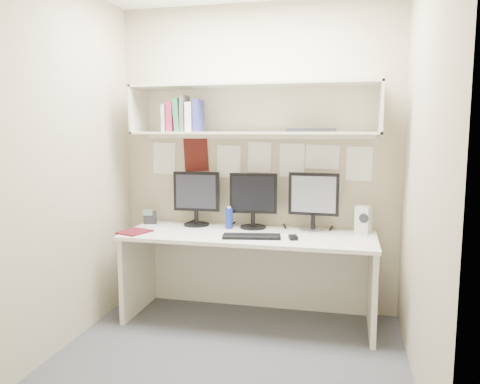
% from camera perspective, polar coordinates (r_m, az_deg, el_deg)
% --- Properties ---
extents(floor, '(2.40, 2.00, 0.01)m').
position_cam_1_polar(floor, '(3.41, -1.31, -19.49)').
color(floor, '#424347').
rests_on(floor, ground).
extents(wall_back, '(2.40, 0.02, 2.60)m').
position_cam_1_polar(wall_back, '(4.03, 2.13, 3.96)').
color(wall_back, tan).
rests_on(wall_back, ground).
extents(wall_front, '(2.40, 0.02, 2.60)m').
position_cam_1_polar(wall_front, '(2.10, -8.10, 0.55)').
color(wall_front, tan).
rests_on(wall_front, ground).
extents(wall_left, '(0.02, 2.00, 2.60)m').
position_cam_1_polar(wall_left, '(3.54, -20.58, 2.98)').
color(wall_left, tan).
rests_on(wall_left, ground).
extents(wall_right, '(0.02, 2.00, 2.60)m').
position_cam_1_polar(wall_right, '(2.99, 21.51, 2.18)').
color(wall_right, tan).
rests_on(wall_right, ground).
extents(desk, '(2.00, 0.70, 0.73)m').
position_cam_1_polar(desk, '(3.86, 1.07, -10.34)').
color(desk, silver).
rests_on(desk, floor).
extents(overhead_hutch, '(2.00, 0.38, 0.40)m').
position_cam_1_polar(overhead_hutch, '(3.88, 1.77, 10.03)').
color(overhead_hutch, beige).
rests_on(overhead_hutch, wall_back).
extents(pinned_papers, '(1.92, 0.01, 0.48)m').
position_cam_1_polar(pinned_papers, '(4.02, 2.11, 3.24)').
color(pinned_papers, white).
rests_on(pinned_papers, wall_back).
extents(monitor_left, '(0.40, 0.22, 0.47)m').
position_cam_1_polar(monitor_left, '(4.06, -5.34, -0.52)').
color(monitor_left, black).
rests_on(monitor_left, desk).
extents(monitor_center, '(0.40, 0.22, 0.46)m').
position_cam_1_polar(monitor_center, '(3.93, 1.63, -0.76)').
color(monitor_center, black).
rests_on(monitor_center, desk).
extents(monitor_right, '(0.41, 0.23, 0.48)m').
position_cam_1_polar(monitor_right, '(3.87, 8.94, -0.91)').
color(monitor_right, '#A5A5AA').
rests_on(monitor_right, desk).
extents(keyboard, '(0.46, 0.23, 0.02)m').
position_cam_1_polar(keyboard, '(3.61, 1.43, -5.43)').
color(keyboard, black).
rests_on(keyboard, desk).
extents(mouse, '(0.08, 0.11, 0.03)m').
position_cam_1_polar(mouse, '(3.58, 6.50, -5.53)').
color(mouse, black).
rests_on(mouse, desk).
extents(speaker, '(0.14, 0.15, 0.22)m').
position_cam_1_polar(speaker, '(3.87, 14.82, -3.27)').
color(speaker, silver).
rests_on(speaker, desk).
extents(blue_bottle, '(0.06, 0.06, 0.19)m').
position_cam_1_polar(blue_bottle, '(3.93, -1.33, -3.20)').
color(blue_bottle, navy).
rests_on(blue_bottle, desk).
extents(maroon_notebook, '(0.26, 0.29, 0.01)m').
position_cam_1_polar(maroon_notebook, '(3.88, -12.71, -4.77)').
color(maroon_notebook, '#560E1A').
rests_on(maroon_notebook, desk).
extents(desk_phone, '(0.14, 0.13, 0.13)m').
position_cam_1_polar(desk_phone, '(4.23, -10.91, -3.06)').
color(desk_phone, black).
rests_on(desk_phone, desk).
extents(book_stack, '(0.32, 0.18, 0.29)m').
position_cam_1_polar(book_stack, '(3.93, -6.93, 9.18)').
color(book_stack, beige).
rests_on(book_stack, overhead_hutch).
extents(hutch_tray, '(0.39, 0.16, 0.03)m').
position_cam_1_polar(hutch_tray, '(3.75, 8.68, 7.49)').
color(hutch_tray, black).
rests_on(hutch_tray, overhead_hutch).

